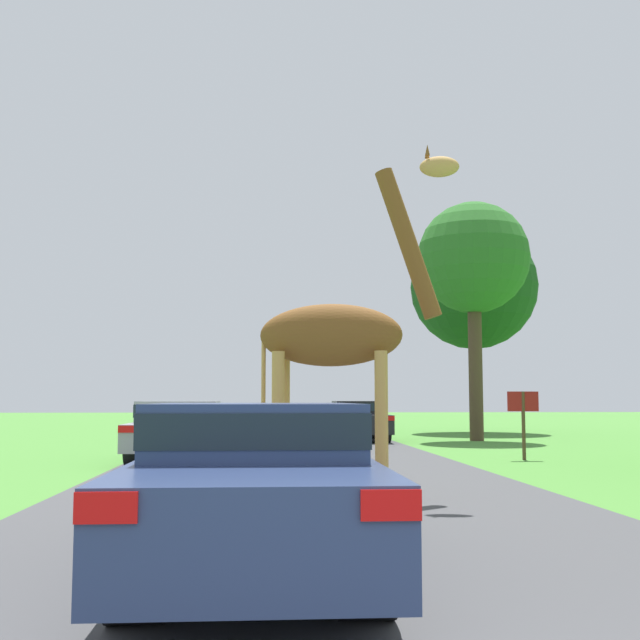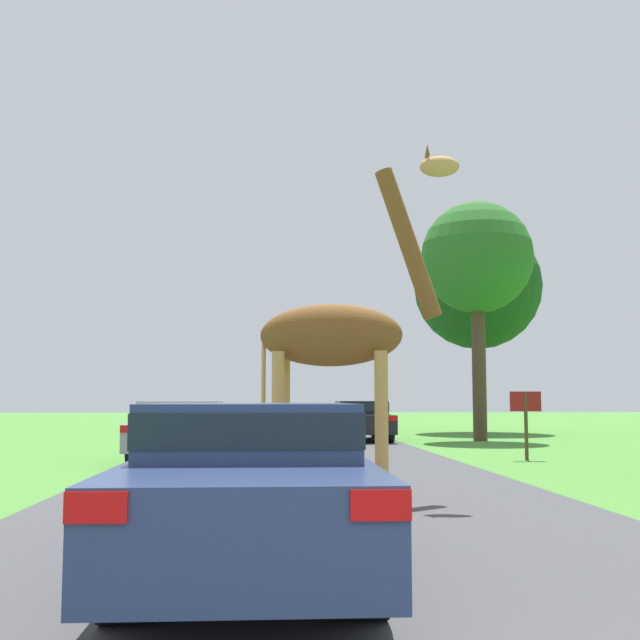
% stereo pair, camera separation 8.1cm
% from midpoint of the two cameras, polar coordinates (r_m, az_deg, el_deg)
% --- Properties ---
extents(road, '(7.08, 120.00, 0.00)m').
position_cam_midpoint_polar(road, '(31.66, -2.94, -8.06)').
color(road, '#424244').
rests_on(road, ground).
extents(giraffe_near_road, '(2.87, 1.02, 4.93)m').
position_cam_midpoint_polar(giraffe_near_road, '(11.25, 1.25, -1.28)').
color(giraffe_near_road, tan).
rests_on(giraffe_near_road, ground).
extents(car_lead_maroon, '(1.73, 4.68, 1.31)m').
position_cam_midpoint_polar(car_lead_maroon, '(6.45, -4.99, -11.28)').
color(car_lead_maroon, navy).
rests_on(car_lead_maroon, ground).
extents(car_queue_right, '(1.72, 4.36, 1.28)m').
position_cam_midpoint_polar(car_queue_right, '(26.38, 2.62, -7.05)').
color(car_queue_right, black).
rests_on(car_queue_right, ground).
extents(car_queue_left, '(1.86, 4.40, 1.29)m').
position_cam_midpoint_polar(car_queue_left, '(17.91, -10.10, -7.58)').
color(car_queue_left, gray).
rests_on(car_queue_left, ground).
extents(tree_left_edge, '(3.69, 3.69, 7.84)m').
position_cam_midpoint_polar(tree_left_edge, '(26.99, 10.77, 4.23)').
color(tree_left_edge, '#4C3828').
rests_on(tree_left_edge, ground).
extents(tree_centre_back, '(5.18, 5.18, 8.55)m').
position_cam_midpoint_polar(tree_centre_back, '(33.47, 10.80, 2.33)').
color(tree_centre_back, '#4C3828').
rests_on(tree_centre_back, ground).
extents(sign_post, '(0.70, 0.08, 1.51)m').
position_cam_midpoint_polar(sign_post, '(18.48, 14.13, -6.36)').
color(sign_post, '#4C3823').
rests_on(sign_post, ground).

